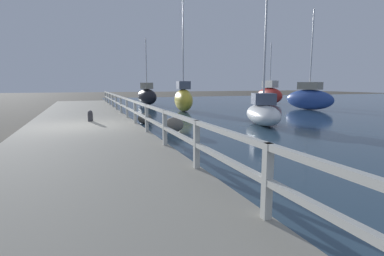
{
  "coord_description": "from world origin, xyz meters",
  "views": [
    {
      "loc": [
        0.03,
        -12.12,
        1.91
      ],
      "look_at": [
        3.69,
        -2.12,
        0.33
      ],
      "focal_mm": 28.0,
      "sensor_mm": 36.0,
      "label": 1
    }
  ],
  "objects_px": {
    "sailboat_white": "(263,113)",
    "sailboat_black": "(147,96)",
    "sailboat_yellow": "(183,98)",
    "sailboat_red": "(269,94)",
    "mooring_bollard": "(90,116)",
    "sailboat_blue": "(309,98)"
  },
  "relations": [
    {
      "from": "sailboat_blue",
      "to": "sailboat_white",
      "type": "bearing_deg",
      "value": -156.46
    },
    {
      "from": "mooring_bollard",
      "to": "sailboat_yellow",
      "type": "distance_m",
      "value": 9.04
    },
    {
      "from": "sailboat_white",
      "to": "sailboat_black",
      "type": "distance_m",
      "value": 15.32
    },
    {
      "from": "sailboat_black",
      "to": "mooring_bollard",
      "type": "bearing_deg",
      "value": -124.36
    },
    {
      "from": "sailboat_black",
      "to": "sailboat_yellow",
      "type": "bearing_deg",
      "value": -94.77
    },
    {
      "from": "mooring_bollard",
      "to": "sailboat_black",
      "type": "relative_size",
      "value": 0.08
    },
    {
      "from": "mooring_bollard",
      "to": "sailboat_yellow",
      "type": "height_order",
      "value": "sailboat_yellow"
    },
    {
      "from": "mooring_bollard",
      "to": "sailboat_white",
      "type": "relative_size",
      "value": 0.07
    },
    {
      "from": "sailboat_blue",
      "to": "sailboat_white",
      "type": "relative_size",
      "value": 1.13
    },
    {
      "from": "sailboat_yellow",
      "to": "sailboat_blue",
      "type": "bearing_deg",
      "value": -4.87
    },
    {
      "from": "sailboat_blue",
      "to": "sailboat_black",
      "type": "relative_size",
      "value": 1.22
    },
    {
      "from": "sailboat_blue",
      "to": "sailboat_yellow",
      "type": "bearing_deg",
      "value": 154.57
    },
    {
      "from": "sailboat_red",
      "to": "sailboat_black",
      "type": "distance_m",
      "value": 11.66
    },
    {
      "from": "sailboat_yellow",
      "to": "sailboat_red",
      "type": "bearing_deg",
      "value": 31.57
    },
    {
      "from": "mooring_bollard",
      "to": "sailboat_black",
      "type": "height_order",
      "value": "sailboat_black"
    },
    {
      "from": "sailboat_blue",
      "to": "sailboat_black",
      "type": "bearing_deg",
      "value": 124.77
    },
    {
      "from": "mooring_bollard",
      "to": "sailboat_black",
      "type": "bearing_deg",
      "value": 68.9
    },
    {
      "from": "sailboat_white",
      "to": "sailboat_red",
      "type": "xyz_separation_m",
      "value": [
        9.01,
        12.59,
        0.34
      ]
    },
    {
      "from": "sailboat_white",
      "to": "sailboat_black",
      "type": "bearing_deg",
      "value": 119.18
    },
    {
      "from": "sailboat_blue",
      "to": "sailboat_red",
      "type": "height_order",
      "value": "sailboat_blue"
    },
    {
      "from": "sailboat_red",
      "to": "mooring_bollard",
      "type": "bearing_deg",
      "value": -148.66
    },
    {
      "from": "sailboat_white",
      "to": "sailboat_black",
      "type": "xyz_separation_m",
      "value": [
        -2.36,
        15.14,
        0.26
      ]
    }
  ]
}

